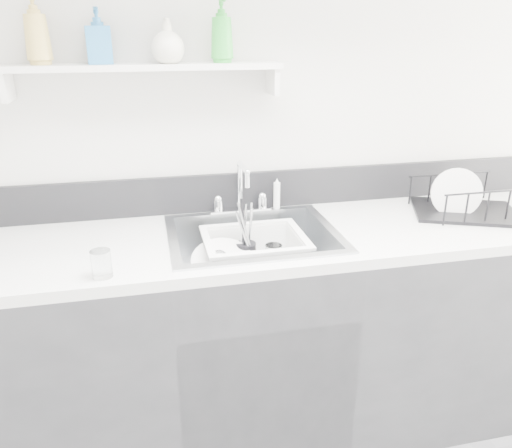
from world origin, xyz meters
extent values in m
cube|color=silver|center=(0.00, 1.49, 1.30)|extent=(3.50, 0.02, 2.60)
cube|color=#2A2A2E|center=(0.00, 1.19, 0.44)|extent=(3.20, 0.62, 0.88)
cube|color=silver|center=(0.00, 1.19, 0.90)|extent=(3.20, 0.62, 0.04)
cube|color=black|center=(0.00, 1.49, 1.00)|extent=(3.20, 0.02, 0.16)
cube|color=silver|center=(0.00, 1.44, 0.93)|extent=(0.26, 0.06, 0.02)
cylinder|color=silver|center=(-0.10, 1.44, 0.96)|extent=(0.04, 0.04, 0.05)
cylinder|color=silver|center=(0.10, 1.44, 0.96)|extent=(0.04, 0.04, 0.05)
cylinder|color=silver|center=(0.00, 1.44, 1.03)|extent=(0.02, 0.02, 0.20)
cylinder|color=silver|center=(0.00, 1.37, 1.14)|extent=(0.02, 0.15, 0.02)
cylinder|color=white|center=(0.16, 1.44, 0.99)|extent=(0.03, 0.03, 0.14)
cube|color=silver|center=(-0.35, 1.42, 1.52)|extent=(1.00, 0.16, 0.02)
cube|color=silver|center=(-0.83, 1.42, 1.46)|extent=(0.02, 0.14, 0.10)
cube|color=silver|center=(0.13, 1.42, 1.46)|extent=(0.02, 0.14, 0.10)
cylinder|color=white|center=(-0.12, 1.17, 0.78)|extent=(0.26, 0.26, 0.02)
cylinder|color=white|center=(-0.11, 1.18, 0.79)|extent=(0.25, 0.25, 0.02)
cylinder|color=white|center=(-0.13, 1.17, 0.83)|extent=(0.28, 0.28, 0.10)
cylinder|color=black|center=(-0.02, 1.23, 0.82)|extent=(0.08, 0.08, 0.10)
cylinder|color=silver|center=(-0.03, 1.24, 0.91)|extent=(0.01, 0.05, 0.20)
cylinder|color=silver|center=(-0.01, 1.23, 0.90)|extent=(0.02, 0.04, 0.18)
cylinder|color=black|center=(-0.03, 1.24, 0.93)|extent=(0.01, 0.06, 0.22)
cylinder|color=white|center=(0.08, 1.20, 0.81)|extent=(0.08, 0.08, 0.10)
cylinder|color=white|center=(-0.54, 0.95, 0.96)|extent=(0.07, 0.07, 0.09)
imported|color=white|center=(0.08, 1.11, 0.78)|extent=(0.13, 0.13, 0.03)
imported|color=tan|center=(-0.71, 1.42, 1.64)|extent=(0.11, 0.11, 0.23)
imported|color=#2569A0|center=(-0.50, 1.42, 1.63)|extent=(0.09, 0.09, 0.19)
imported|color=beige|center=(-0.27, 1.40, 1.61)|extent=(0.15, 0.15, 0.15)
imported|color=green|center=(-0.07, 1.41, 1.64)|extent=(0.11, 0.11, 0.22)
camera|label=1|loc=(-0.37, -0.52, 1.64)|focal=35.00mm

